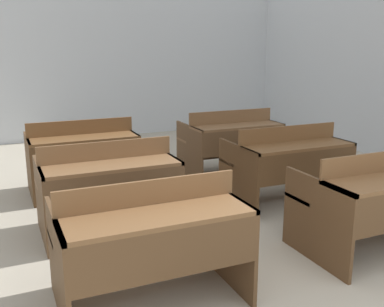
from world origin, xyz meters
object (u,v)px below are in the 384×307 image
object	(u,v)px
bench_second_right	(287,161)
bench_third_left	(82,153)
bench_front_right	(378,198)
bench_second_left	(108,183)
bench_third_right	(231,139)
bench_front_left	(150,237)

from	to	relation	value
bench_second_right	bench_third_left	xyz separation A→B (m)	(-1.90, 1.24, 0.00)
bench_front_right	bench_third_left	xyz separation A→B (m)	(-1.88, 2.49, 0.00)
bench_second_left	bench_third_right	bearing A→B (deg)	32.97
bench_second_right	bench_third_right	world-z (taller)	same
bench_front_right	bench_third_right	distance (m)	2.49
bench_third_left	bench_front_left	bearing A→B (deg)	-90.55
bench_third_left	bench_second_left	bearing A→B (deg)	-90.03
bench_third_right	bench_front_right	bearing A→B (deg)	-90.47
bench_front_left	bench_third_left	world-z (taller)	same
bench_front_left	bench_third_right	xyz separation A→B (m)	(1.92, 2.47, 0.00)
bench_front_left	bench_front_right	size ratio (longest dim) A/B	1.00
bench_front_right	bench_third_right	size ratio (longest dim) A/B	1.00
bench_front_left	bench_front_right	world-z (taller)	same
bench_front_right	bench_second_right	size ratio (longest dim) A/B	1.00
bench_front_left	bench_third_right	size ratio (longest dim) A/B	1.00
bench_front_right	bench_third_right	world-z (taller)	same
bench_second_left	bench_third_right	distance (m)	2.26
bench_second_right	bench_third_right	bearing A→B (deg)	90.09
bench_front_right	bench_second_right	world-z (taller)	same
bench_second_left	bench_third_left	size ratio (longest dim) A/B	1.00
bench_front_right	bench_second_right	bearing A→B (deg)	88.98
bench_front_right	bench_second_left	xyz separation A→B (m)	(-1.88, 1.26, 0.00)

